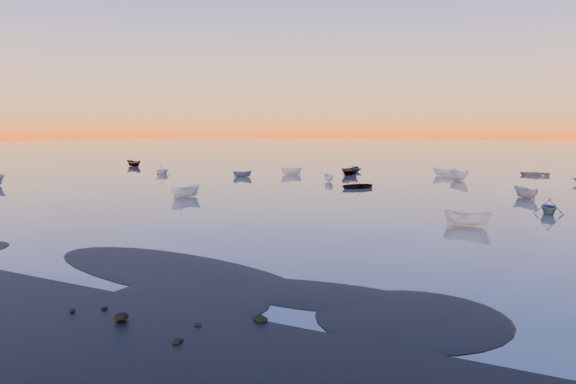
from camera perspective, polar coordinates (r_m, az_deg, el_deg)
The scene contains 5 objects.
ground at distance 125.58m, azimuth 14.89°, elevation 2.67°, with size 600.00×600.00×0.00m, color #6B6159.
mud_lobes at distance 37.60m, azimuth -26.56°, elevation -6.09°, with size 140.00×6.00×0.07m, color black, non-canonical shape.
moored_fleet at distance 80.94m, azimuth 6.71°, elevation 0.90°, with size 124.00×58.00×1.20m, color silver, non-canonical shape.
boat_near_center at distance 47.07m, azimuth 17.74°, elevation -3.32°, with size 3.78×1.60×1.31m, color silver.
boat_near_right at distance 56.33m, azimuth 24.95°, elevation -2.06°, with size 3.31×1.49×1.16m, color #3A5B6F.
Camera 1 is at (30.52, -21.57, 7.70)m, focal length 35.00 mm.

